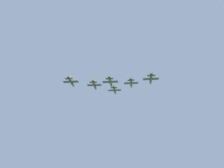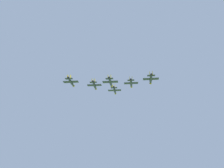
% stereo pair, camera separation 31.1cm
% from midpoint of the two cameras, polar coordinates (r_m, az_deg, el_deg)
% --- Properties ---
extents(jet_lead, '(9.87, 15.98, 3.36)m').
position_cam_midpoint_polar(jet_lead, '(200.13, 0.62, -1.37)').
color(jet_lead, '#2D3338').
extents(jet_left_wingman, '(10.12, 16.33, 3.43)m').
position_cam_midpoint_polar(jet_left_wingman, '(187.33, -3.67, -0.28)').
color(jet_left_wingman, '#2D3338').
extents(jet_right_wingman, '(9.83, 15.91, 3.34)m').
position_cam_midpoint_polar(jet_right_wingman, '(185.23, 4.12, 0.15)').
color(jet_right_wingman, '#2D3338').
extents(jet_left_outer, '(10.02, 16.25, 3.42)m').
position_cam_midpoint_polar(jet_left_outer, '(175.12, -8.59, 0.42)').
color(jet_left_outer, '#2D3338').
extents(jet_right_outer, '(10.03, 16.25, 3.42)m').
position_cam_midpoint_polar(jet_right_outer, '(170.17, 8.27, 1.03)').
color(jet_right_outer, '#2D3338').
extents(jet_slot_rear, '(10.02, 16.24, 3.41)m').
position_cam_midpoint_polar(jet_slot_rear, '(170.39, -0.28, 0.41)').
color(jet_slot_rear, '#2D3338').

